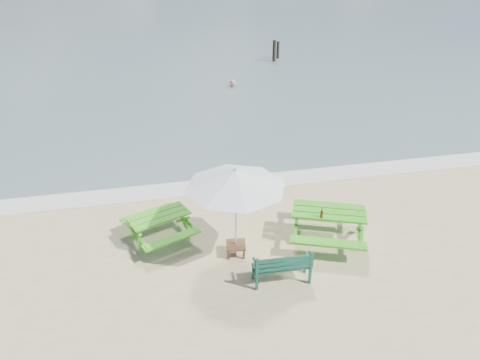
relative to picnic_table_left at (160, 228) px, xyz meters
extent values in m
cube|color=silver|center=(2.43, 2.41, -0.33)|extent=(22.00, 0.90, 0.01)
cube|color=green|center=(0.00, 0.00, 0.34)|extent=(1.61, 1.18, 0.05)
cube|color=green|center=(-0.25, 0.64, 0.07)|extent=(1.45, 0.78, 0.05)
cube|color=green|center=(0.25, -0.64, 0.07)|extent=(1.45, 0.78, 0.05)
cube|color=green|center=(0.00, 0.00, -0.03)|extent=(1.58, 1.27, 0.62)
cube|color=green|center=(4.06, -0.88, 0.48)|extent=(1.94, 1.41, 0.05)
cube|color=green|center=(4.36, -0.11, 0.15)|extent=(1.75, 0.93, 0.05)
cube|color=green|center=(3.76, -1.65, 0.15)|extent=(1.75, 0.93, 0.05)
cube|color=green|center=(4.06, -0.88, 0.04)|extent=(1.89, 1.52, 0.75)
cube|color=#0F4130|center=(2.51, -2.13, 0.07)|extent=(1.29, 0.43, 0.04)
cube|color=#0F4130|center=(2.50, -2.33, 0.28)|extent=(1.28, 0.08, 0.33)
cube|color=#0F4130|center=(2.51, -2.13, -0.14)|extent=(1.20, 0.48, 0.40)
cube|color=brown|center=(1.72, -1.01, -0.06)|extent=(0.53, 0.53, 0.05)
cube|color=brown|center=(1.72, -1.01, -0.21)|extent=(0.46, 0.46, 0.26)
cylinder|color=silver|center=(1.72, -1.01, 0.76)|extent=(0.05, 0.05, 2.20)
cone|color=silver|center=(1.72, -1.01, 1.72)|extent=(2.63, 2.63, 0.41)
cylinder|color=brown|center=(3.77, -1.11, 0.58)|extent=(0.07, 0.07, 0.16)
cylinder|color=brown|center=(3.77, -1.11, 0.73)|extent=(0.03, 0.03, 0.07)
cylinder|color=#A51912|center=(3.77, -1.11, 0.58)|extent=(0.07, 0.07, 0.06)
imported|color=tan|center=(4.21, 12.06, -0.83)|extent=(0.69, 0.54, 1.67)
cylinder|color=black|center=(7.52, 16.37, 0.17)|extent=(0.19, 0.19, 1.41)
cylinder|color=black|center=(7.92, 16.97, 0.06)|extent=(0.17, 0.17, 1.19)
camera|label=1|loc=(-0.05, -9.81, 6.57)|focal=35.00mm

